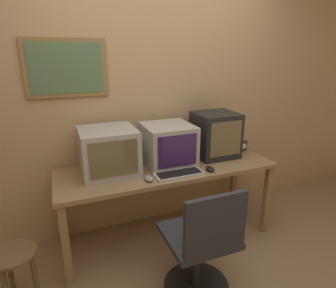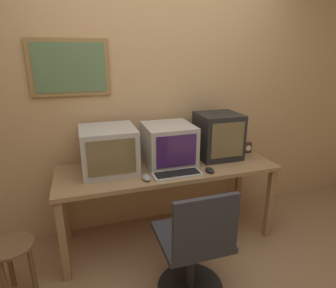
# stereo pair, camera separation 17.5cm
# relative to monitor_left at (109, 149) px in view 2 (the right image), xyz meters

# --- Properties ---
(wall_back) EXTENTS (8.00, 0.08, 2.60)m
(wall_back) POSITION_rel_monitor_left_xyz_m (0.50, 0.32, 0.38)
(wall_back) COLOR tan
(wall_back) RESTS_ON ground_plane
(desk) EXTENTS (1.93, 0.64, 0.73)m
(desk) POSITION_rel_monitor_left_xyz_m (0.50, -0.09, -0.27)
(desk) COLOR #99754C
(desk) RESTS_ON ground_plane
(monitor_left) EXTENTS (0.46, 0.45, 0.38)m
(monitor_left) POSITION_rel_monitor_left_xyz_m (0.00, 0.00, 0.00)
(monitor_left) COLOR #B7B2A8
(monitor_left) RESTS_ON desk
(monitor_center) EXTENTS (0.43, 0.44, 0.36)m
(monitor_center) POSITION_rel_monitor_left_xyz_m (0.53, -0.00, -0.01)
(monitor_center) COLOR #B7B2A8
(monitor_center) RESTS_ON desk
(monitor_right) EXTENTS (0.39, 0.38, 0.43)m
(monitor_right) POSITION_rel_monitor_left_xyz_m (1.04, 0.01, 0.03)
(monitor_right) COLOR black
(monitor_right) RESTS_ON desk
(keyboard_main) EXTENTS (0.40, 0.15, 0.03)m
(keyboard_main) POSITION_rel_monitor_left_xyz_m (0.52, -0.30, -0.18)
(keyboard_main) COLOR beige
(keyboard_main) RESTS_ON desk
(mouse_near_keyboard) EXTENTS (0.07, 0.11, 0.04)m
(mouse_near_keyboard) POSITION_rel_monitor_left_xyz_m (0.80, -0.31, -0.17)
(mouse_near_keyboard) COLOR black
(mouse_near_keyboard) RESTS_ON desk
(mouse_far_corner) EXTENTS (0.07, 0.11, 0.04)m
(mouse_far_corner) POSITION_rel_monitor_left_xyz_m (0.25, -0.29, -0.17)
(mouse_far_corner) COLOR gray
(mouse_far_corner) RESTS_ON desk
(desk_clock) EXTENTS (0.08, 0.05, 0.10)m
(desk_clock) POSITION_rel_monitor_left_xyz_m (1.39, 0.03, -0.14)
(desk_clock) COLOR #4C231E
(desk_clock) RESTS_ON desk
(office_chair) EXTENTS (0.49, 0.49, 0.89)m
(office_chair) POSITION_rel_monitor_left_xyz_m (0.47, -0.80, -0.53)
(office_chair) COLOR black
(office_chair) RESTS_ON ground_plane
(side_stool) EXTENTS (0.31, 0.31, 0.43)m
(side_stool) POSITION_rel_monitor_left_xyz_m (-0.75, -0.40, -0.60)
(side_stool) COLOR brown
(side_stool) RESTS_ON ground_plane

